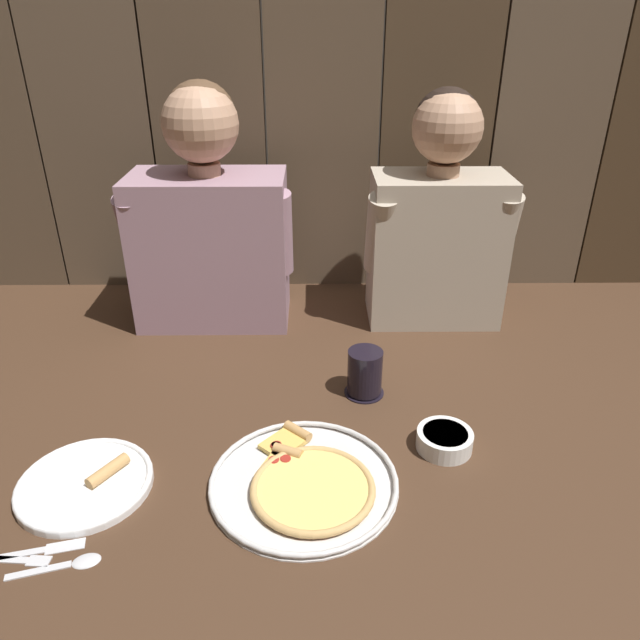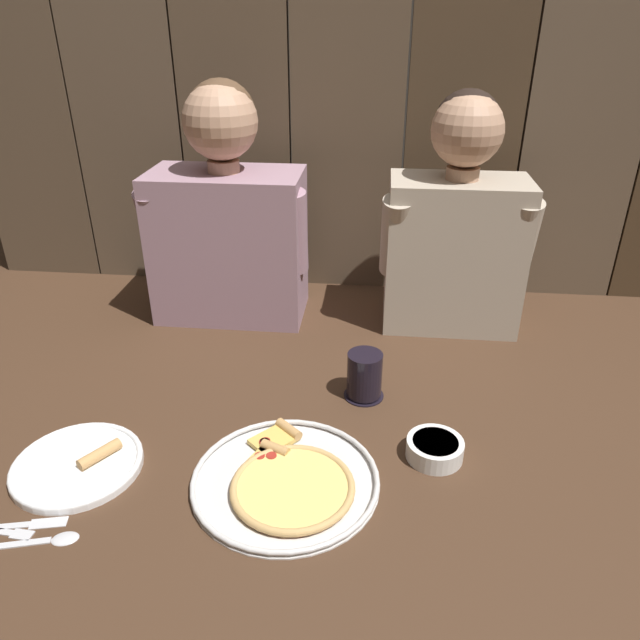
{
  "view_description": "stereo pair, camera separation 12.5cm",
  "coord_description": "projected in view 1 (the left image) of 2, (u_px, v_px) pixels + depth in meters",
  "views": [
    {
      "loc": [
        -0.02,
        -1.0,
        0.76
      ],
      "look_at": [
        -0.01,
        0.1,
        0.18
      ],
      "focal_mm": 33.39,
      "sensor_mm": 36.0,
      "label": 1
    },
    {
      "loc": [
        0.1,
        -1.0,
        0.76
      ],
      "look_at": [
        -0.01,
        0.1,
        0.18
      ],
      "focal_mm": 33.39,
      "sensor_mm": 36.0,
      "label": 2
    }
  ],
  "objects": [
    {
      "name": "ground_plane",
      "position": [
        327.0,
        418.0,
        1.24
      ],
      "size": [
        3.2,
        3.2,
        0.0
      ],
      "primitive_type": "plane",
      "color": "#422B1C"
    },
    {
      "name": "pizza_tray",
      "position": [
        306.0,
        483.0,
        1.06
      ],
      "size": [
        0.34,
        0.34,
        0.03
      ],
      "color": "silver",
      "rests_on": "ground"
    },
    {
      "name": "dinner_plate",
      "position": [
        86.0,
        483.0,
        1.06
      ],
      "size": [
        0.24,
        0.24,
        0.03
      ],
      "color": "white",
      "rests_on": "ground"
    },
    {
      "name": "drinking_glass",
      "position": [
        365.0,
        373.0,
        1.3
      ],
      "size": [
        0.09,
        0.09,
        0.11
      ],
      "color": "black",
      "rests_on": "ground"
    },
    {
      "name": "dipping_bowl",
      "position": [
        445.0,
        439.0,
        1.15
      ],
      "size": [
        0.11,
        0.11,
        0.04
      ],
      "color": "white",
      "rests_on": "ground"
    },
    {
      "name": "table_fork",
      "position": [
        13.0,
        559.0,
        0.92
      ],
      "size": [
        0.13,
        0.02,
        0.01
      ],
      "color": "silver",
      "rests_on": "ground"
    },
    {
      "name": "table_knife",
      "position": [
        35.0,
        551.0,
        0.94
      ],
      "size": [
        0.15,
        0.05,
        0.01
      ],
      "color": "silver",
      "rests_on": "ground"
    },
    {
      "name": "table_spoon",
      "position": [
        71.0,
        563.0,
        0.91
      ],
      "size": [
        0.14,
        0.06,
        0.01
      ],
      "color": "silver",
      "rests_on": "ground"
    },
    {
      "name": "diner_left",
      "position": [
        209.0,
        220.0,
        1.52
      ],
      "size": [
        0.43,
        0.22,
        0.61
      ],
      "color": "gray",
      "rests_on": "ground"
    },
    {
      "name": "diner_right",
      "position": [
        439.0,
        220.0,
        1.53
      ],
      "size": [
        0.38,
        0.21,
        0.6
      ],
      "color": "#B2A38E",
      "rests_on": "ground"
    },
    {
      "name": "wooden_backdrop_wall",
      "position": [
        323.0,
        49.0,
        1.55
      ],
      "size": [
        2.19,
        0.03,
        1.33
      ],
      "color": "brown",
      "rests_on": "ground"
    }
  ]
}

